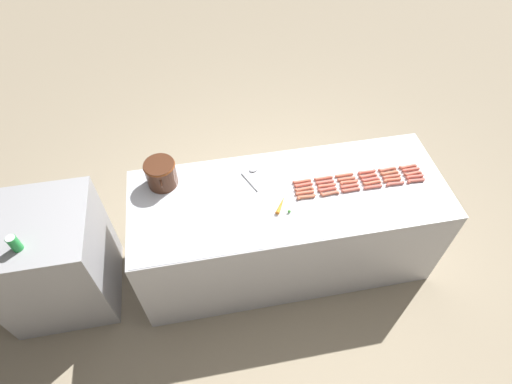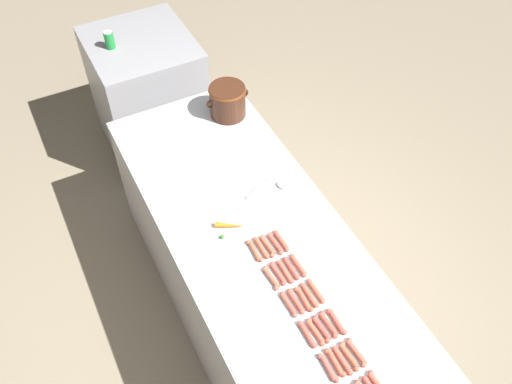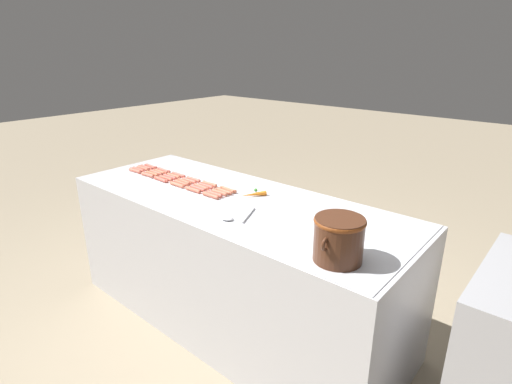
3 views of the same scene
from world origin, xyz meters
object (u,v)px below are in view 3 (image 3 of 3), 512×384
at_px(hot_dog_17, 219,192).
at_px(hot_dog_26, 161,179).
at_px(hot_dog_21, 181,183).
at_px(hot_dog_11, 224,191).
at_px(hot_dog_14, 170,177).
at_px(hot_dog_28, 193,190).
at_px(hot_dog_16, 201,187).
at_px(hot_dog_3, 193,179).
at_px(hot_dog_12, 143,168).
at_px(hot_dog_7, 160,172).
at_px(serving_spoon, 235,217).
at_px(carrot, 254,194).
at_px(hot_dog_23, 214,194).
at_px(hot_dog_25, 148,175).
at_px(hot_dog_4, 209,184).
at_px(hot_dog_22, 198,188).
at_px(hot_dog_1, 164,170).
at_px(hot_dog_29, 211,195).
at_px(bean_pot, 339,237).
at_px(hot_dog_8, 173,176).
at_px(hot_dog_15, 184,182).
at_px(hot_dog_18, 138,169).
at_px(hot_dog_2, 178,175).
at_px(hot_dog_10, 206,186).
at_px(hot_dog_24, 135,171).
at_px(hot_dog_20, 166,178).
at_px(hot_dog_27, 177,185).
at_px(hot_dog_13, 156,173).
at_px(hot_dog_0, 151,166).
at_px(hot_dog_9, 189,181).
at_px(hot_dog_19, 152,174).
at_px(hot_dog_6, 146,167).

relative_size(hot_dog_17, hot_dog_26, 1.00).
bearing_deg(hot_dog_21, hot_dog_11, 102.14).
xyz_separation_m(hot_dog_14, hot_dog_28, (0.08, 0.34, 0.00)).
relative_size(hot_dog_16, hot_dog_28, 1.00).
relative_size(hot_dog_3, hot_dog_12, 1.00).
relative_size(hot_dog_7, serving_spoon, 0.57).
distance_m(hot_dog_26, carrot, 0.74).
xyz_separation_m(hot_dog_23, hot_dog_25, (0.04, -0.68, 0.00)).
relative_size(hot_dog_4, hot_dog_22, 1.00).
bearing_deg(hot_dog_23, hot_dog_26, -85.73).
distance_m(hot_dog_1, hot_dog_29, 0.70).
relative_size(hot_dog_14, bean_pot, 0.51).
xyz_separation_m(hot_dog_8, hot_dog_15, (0.04, 0.17, 0.00)).
bearing_deg(hot_dog_18, hot_dog_4, 99.56).
height_order(hot_dog_12, hot_dog_23, same).
bearing_deg(hot_dog_22, hot_dog_2, -108.19).
relative_size(hot_dog_10, hot_dog_24, 1.00).
distance_m(hot_dog_2, carrot, 0.71).
relative_size(hot_dog_8, hot_dog_14, 1.00).
bearing_deg(hot_dog_16, hot_dog_20, -83.77).
height_order(bean_pot, carrot, bean_pot).
bearing_deg(hot_dog_27, hot_dog_13, -102.65).
xyz_separation_m(hot_dog_17, hot_dog_20, (0.04, -0.51, 0.00)).
xyz_separation_m(hot_dog_0, hot_dog_17, (0.07, 0.85, 0.00)).
bearing_deg(hot_dog_0, hot_dog_9, 85.60).
distance_m(hot_dog_27, serving_spoon, 0.70).
distance_m(hot_dog_17, hot_dog_21, 0.34).
xyz_separation_m(hot_dog_21, hot_dog_27, (0.04, 0.00, 0.00)).
relative_size(hot_dog_19, hot_dog_20, 1.00).
xyz_separation_m(hot_dog_0, hot_dog_22, (0.11, 0.68, 0.00)).
xyz_separation_m(hot_dog_13, hot_dog_16, (0.00, 0.51, 0.00)).
relative_size(hot_dog_13, hot_dog_24, 1.00).
bearing_deg(hot_dog_21, hot_dog_22, 90.32).
height_order(hot_dog_6, hot_dog_21, same).
bearing_deg(hot_dog_19, hot_dog_7, 176.30).
bearing_deg(hot_dog_16, hot_dog_3, -114.23).
distance_m(hot_dog_14, bean_pot, 1.57).
relative_size(hot_dog_2, bean_pot, 0.51).
bearing_deg(hot_dog_22, hot_dog_10, 177.11).
bearing_deg(hot_dog_0, hot_dog_7, 77.02).
height_order(hot_dog_15, hot_dog_19, same).
bearing_deg(hot_dog_18, hot_dog_8, 102.08).
distance_m(hot_dog_8, hot_dog_26, 0.11).
distance_m(hot_dog_1, hot_dog_21, 0.36).
relative_size(hot_dog_17, hot_dog_25, 1.00).
bearing_deg(hot_dog_26, hot_dog_7, -124.68).
distance_m(hot_dog_8, hot_dog_20, 0.07).
height_order(hot_dog_27, serving_spoon, hot_dog_27).
bearing_deg(hot_dog_9, hot_dog_1, -96.47).
xyz_separation_m(hot_dog_1, hot_dog_25, (0.15, 0.00, 0.00)).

